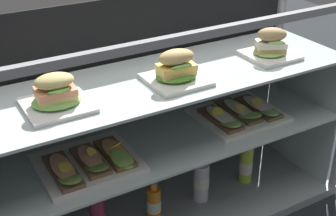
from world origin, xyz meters
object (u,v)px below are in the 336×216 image
(juice_bottle_near_post, at_px, (153,202))
(plated_roll_sandwich_mid_right, at_px, (176,70))
(juice_bottle_back_left, at_px, (98,216))
(open_sandwich_tray_center, at_px, (89,162))
(plated_roll_sandwich_far_right, at_px, (271,47))
(open_sandwich_tray_mid_right, at_px, (240,113))
(juice_bottle_front_middle, at_px, (202,181))
(juice_bottle_front_right_end, at_px, (246,162))
(plated_roll_sandwich_right_of_center, at_px, (56,96))

(juice_bottle_near_post, bearing_deg, plated_roll_sandwich_mid_right, -42.06)
(juice_bottle_back_left, xyz_separation_m, juice_bottle_near_post, (0.23, -0.02, -0.01))
(juice_bottle_near_post, bearing_deg, open_sandwich_tray_center, -172.56)
(open_sandwich_tray_center, bearing_deg, plated_roll_sandwich_far_right, -0.74)
(open_sandwich_tray_mid_right, bearing_deg, open_sandwich_tray_center, -178.13)
(plated_roll_sandwich_mid_right, relative_size, juice_bottle_front_middle, 0.89)
(open_sandwich_tray_mid_right, xyz_separation_m, juice_bottle_near_post, (-0.40, 0.01, -0.30))
(plated_roll_sandwich_mid_right, relative_size, juice_bottle_front_right_end, 0.82)
(juice_bottle_back_left, height_order, juice_bottle_near_post, juice_bottle_back_left)
(open_sandwich_tray_mid_right, xyz_separation_m, juice_bottle_front_right_end, (0.08, 0.02, -0.28))
(plated_roll_sandwich_right_of_center, height_order, open_sandwich_tray_mid_right, plated_roll_sandwich_right_of_center)
(plated_roll_sandwich_far_right, distance_m, open_sandwich_tray_mid_right, 0.30)
(plated_roll_sandwich_right_of_center, bearing_deg, open_sandwich_tray_mid_right, 1.75)
(plated_roll_sandwich_mid_right, height_order, juice_bottle_front_middle, plated_roll_sandwich_mid_right)
(plated_roll_sandwich_far_right, xyz_separation_m, open_sandwich_tray_center, (-0.77, 0.01, -0.28))
(plated_roll_sandwich_right_of_center, relative_size, juice_bottle_near_post, 1.09)
(open_sandwich_tray_mid_right, bearing_deg, plated_roll_sandwich_mid_right, -172.00)
(plated_roll_sandwich_far_right, height_order, juice_bottle_near_post, plated_roll_sandwich_far_right)
(plated_roll_sandwich_far_right, xyz_separation_m, juice_bottle_front_middle, (-0.27, 0.04, -0.56))
(plated_roll_sandwich_mid_right, height_order, juice_bottle_back_left, plated_roll_sandwich_mid_right)
(plated_roll_sandwich_right_of_center, distance_m, juice_bottle_near_post, 0.68)
(juice_bottle_near_post, height_order, juice_bottle_front_right_end, juice_bottle_front_right_end)
(open_sandwich_tray_mid_right, distance_m, juice_bottle_front_right_end, 0.29)
(juice_bottle_near_post, bearing_deg, open_sandwich_tray_mid_right, -1.87)
(open_sandwich_tray_mid_right, relative_size, juice_bottle_front_right_end, 1.41)
(plated_roll_sandwich_right_of_center, bearing_deg, open_sandwich_tray_center, 0.76)
(open_sandwich_tray_mid_right, distance_m, juice_bottle_back_left, 0.70)
(plated_roll_sandwich_mid_right, bearing_deg, juice_bottle_front_right_end, 9.26)
(juice_bottle_front_middle, bearing_deg, open_sandwich_tray_center, -176.85)
(open_sandwich_tray_center, bearing_deg, juice_bottle_near_post, 7.44)
(plated_roll_sandwich_far_right, height_order, juice_bottle_back_left, plated_roll_sandwich_far_right)
(juice_bottle_near_post, distance_m, juice_bottle_front_middle, 0.23)
(plated_roll_sandwich_mid_right, relative_size, juice_bottle_back_left, 0.94)
(open_sandwich_tray_center, distance_m, open_sandwich_tray_mid_right, 0.67)
(juice_bottle_near_post, xyz_separation_m, juice_bottle_front_right_end, (0.48, 0.01, 0.02))
(open_sandwich_tray_mid_right, distance_m, juice_bottle_near_post, 0.50)
(juice_bottle_back_left, bearing_deg, plated_roll_sandwich_far_right, -4.87)
(plated_roll_sandwich_right_of_center, distance_m, open_sandwich_tray_mid_right, 0.80)
(open_sandwich_tray_center, relative_size, juice_bottle_front_right_end, 1.41)
(juice_bottle_front_right_end, bearing_deg, juice_bottle_back_left, 179.12)
(juice_bottle_back_left, xyz_separation_m, juice_bottle_front_right_end, (0.71, -0.01, 0.01))
(plated_roll_sandwich_far_right, distance_m, open_sandwich_tray_center, 0.82)
(plated_roll_sandwich_mid_right, relative_size, juice_bottle_near_post, 1.07)
(plated_roll_sandwich_far_right, bearing_deg, juice_bottle_front_middle, 172.20)
(juice_bottle_back_left, distance_m, juice_bottle_front_right_end, 0.71)
(plated_roll_sandwich_right_of_center, xyz_separation_m, open_sandwich_tray_mid_right, (0.75, 0.02, -0.28))
(open_sandwich_tray_center, bearing_deg, juice_bottle_front_middle, 3.15)
(open_sandwich_tray_mid_right, relative_size, juice_bottle_near_post, 1.82)
(plated_roll_sandwich_far_right, bearing_deg, plated_roll_sandwich_right_of_center, 179.41)
(plated_roll_sandwich_far_right, distance_m, juice_bottle_back_left, 0.93)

